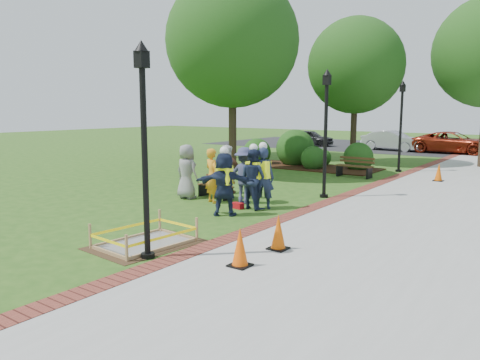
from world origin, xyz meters
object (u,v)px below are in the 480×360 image
Objects in this scene: lamp_near at (144,135)px; hivis_worker_b at (263,176)px; hivis_worker_a at (224,182)px; cone_front at (240,248)px; hivis_worker_c at (253,177)px; bench_near at (216,191)px; wet_concrete_pad at (145,235)px.

lamp_near is 5.55m from hivis_worker_b.
hivis_worker_b is at bearing 75.49° from hivis_worker_a.
hivis_worker_a is at bearing 131.73° from cone_front.
hivis_worker_c is at bearing 100.15° from lamp_near.
hivis_worker_b is 0.29m from hivis_worker_c.
cone_front reaches higher than bench_near.
hivis_worker_a is at bearing 105.34° from lamp_near.
bench_near is 2.73m from hivis_worker_a.
bench_near is 2.38m from hivis_worker_b.
bench_near is at bearing 112.90° from wet_concrete_pad.
cone_front is at bearing -58.38° from hivis_worker_c.
lamp_near reaches higher than bench_near.
bench_near is 0.72× the size of hivis_worker_c.
hivis_worker_b reaches higher than hivis_worker_c.
hivis_worker_c reaches higher than cone_front.
wet_concrete_pad is 2.43m from lamp_near.
hivis_worker_c is (-0.20, 4.51, 0.73)m from wet_concrete_pad.
hivis_worker_b is 1.02× the size of hivis_worker_c.
hivis_worker_b is at bearing 43.55° from hivis_worker_c.
lamp_near reaches higher than hivis_worker_b.
lamp_near is at bearing -79.85° from hivis_worker_c.
wet_concrete_pad is 4.57m from hivis_worker_c.
hivis_worker_a is (-2.90, 3.25, 0.59)m from cone_front.
lamp_near is at bearing -39.61° from wet_concrete_pad.
hivis_worker_a is 1.22m from hivis_worker_c.
bench_near is at bearing 116.71° from lamp_near.
wet_concrete_pad is 0.57× the size of lamp_near.
hivis_worker_b is (0.01, 4.71, 0.75)m from wet_concrete_pad.
wet_concrete_pad is at bearing -83.94° from hivis_worker_a.
hivis_worker_c is at bearing -18.81° from bench_near.
hivis_worker_a is (1.84, -1.89, 0.73)m from bench_near.
hivis_worker_b is (0.36, 1.40, 0.03)m from hivis_worker_a.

